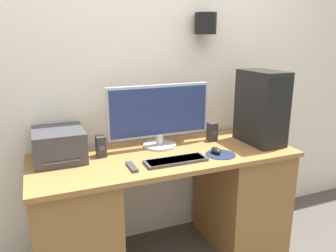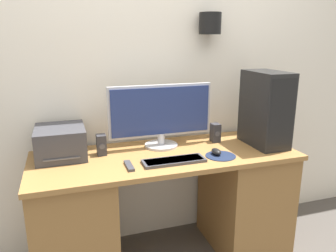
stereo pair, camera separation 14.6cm
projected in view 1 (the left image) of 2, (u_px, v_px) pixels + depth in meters
wall_back at (146, 58)px, 2.27m from camera, size 6.40×0.20×2.70m
desk at (166, 206)px, 2.18m from camera, size 1.67×0.64×0.77m
monitor at (159, 114)px, 2.17m from camera, size 0.70×0.22×0.42m
keyboard at (176, 160)px, 1.94m from camera, size 0.38×0.12×0.02m
mousepad at (220, 155)px, 2.06m from camera, size 0.19×0.19×0.00m
mouse at (216, 150)px, 2.07m from camera, size 0.05×0.09×0.04m
computer_tower at (261, 107)px, 2.24m from camera, size 0.20×0.35×0.50m
printer at (59, 145)px, 1.97m from camera, size 0.29×0.34×0.19m
speaker_left at (101, 146)px, 2.02m from camera, size 0.06×0.07×0.13m
speaker_right at (212, 132)px, 2.34m from camera, size 0.06×0.07×0.13m
remote_control at (132, 167)px, 1.85m from camera, size 0.04×0.15×0.02m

